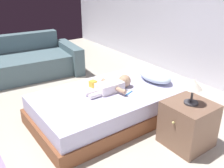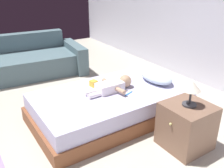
% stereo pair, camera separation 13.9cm
% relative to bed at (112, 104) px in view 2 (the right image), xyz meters
% --- Properties ---
extents(ground_plane, '(8.00, 8.00, 0.00)m').
position_rel_bed_xyz_m(ground_plane, '(-0.15, -1.02, -0.19)').
color(ground_plane, '#B1A999').
extents(wall_behind_bed, '(8.00, 0.12, 2.58)m').
position_rel_bed_xyz_m(wall_behind_bed, '(-0.15, 1.98, 1.10)').
color(wall_behind_bed, silver).
rests_on(wall_behind_bed, ground_plane).
extents(bed, '(1.15, 2.07, 0.38)m').
position_rel_bed_xyz_m(bed, '(0.00, 0.00, 0.00)').
color(bed, brown).
rests_on(bed, ground_plane).
extents(pillow, '(0.54, 0.31, 0.15)m').
position_rel_bed_xyz_m(pillow, '(0.08, 0.69, 0.27)').
color(pillow, silver).
rests_on(pillow, bed).
extents(baby, '(0.49, 0.66, 0.17)m').
position_rel_bed_xyz_m(baby, '(-0.02, 0.03, 0.26)').
color(baby, white).
rests_on(baby, bed).
extents(toothbrush, '(0.06, 0.16, 0.02)m').
position_rel_bed_xyz_m(toothbrush, '(0.18, 0.14, 0.20)').
color(toothbrush, '#3996ED').
rests_on(toothbrush, bed).
extents(couch, '(1.27, 2.20, 0.71)m').
position_rel_bed_xyz_m(couch, '(-2.21, -0.53, 0.06)').
color(couch, slate).
rests_on(couch, ground_plane).
extents(nightstand, '(0.48, 0.51, 0.51)m').
position_rel_bed_xyz_m(nightstand, '(0.97, 0.33, 0.07)').
color(nightstand, brown).
rests_on(nightstand, ground_plane).
extents(lamp, '(0.19, 0.19, 0.28)m').
position_rel_bed_xyz_m(lamp, '(0.97, 0.33, 0.53)').
color(lamp, '#333338').
rests_on(lamp, nightstand).
extents(toy_block, '(0.10, 0.10, 0.08)m').
position_rel_bed_xyz_m(toy_block, '(-0.26, -0.13, 0.24)').
color(toy_block, yellow).
rests_on(toy_block, bed).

